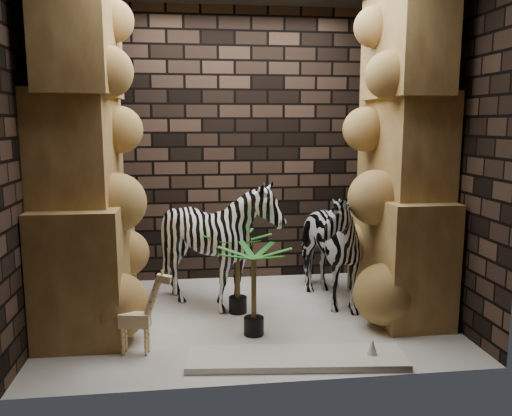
{
  "coord_description": "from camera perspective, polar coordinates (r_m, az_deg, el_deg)",
  "views": [
    {
      "loc": [
        -0.51,
        -4.54,
        1.76
      ],
      "look_at": [
        0.09,
        0.15,
        0.99
      ],
      "focal_mm": 36.61,
      "sensor_mm": 36.0,
      "label": 1
    }
  ],
  "objects": [
    {
      "name": "wall_back",
      "position": [
        5.82,
        -2.29,
        6.72
      ],
      "size": [
        3.5,
        0.0,
        3.5
      ],
      "primitive_type": "plane",
      "rotation": [
        1.57,
        0.0,
        0.0
      ],
      "color": "black",
      "rests_on": "ground"
    },
    {
      "name": "palm_back",
      "position": [
        4.39,
        -0.24,
        -9.05
      ],
      "size": [
        0.36,
        0.36,
        0.76
      ],
      "primitive_type": null,
      "color": "#1A6214",
      "rests_on": "floor"
    },
    {
      "name": "floor",
      "position": [
        4.9,
        -0.86,
        -11.78
      ],
      "size": [
        3.5,
        3.5,
        0.0
      ],
      "primitive_type": "plane",
      "color": "white",
      "rests_on": "ground"
    },
    {
      "name": "surfboard",
      "position": [
        4.06,
        4.41,
        -16.05
      ],
      "size": [
        1.66,
        0.56,
        0.05
      ],
      "primitive_type": "cube",
      "rotation": [
        0.0,
        0.0,
        -0.1
      ],
      "color": "silver",
      "rests_on": "floor"
    },
    {
      "name": "zebra_left",
      "position": [
        4.94,
        -4.12,
        -4.65
      ],
      "size": [
        1.13,
        1.35,
        1.15
      ],
      "primitive_type": "imported",
      "rotation": [
        0.0,
        0.0,
        0.09
      ],
      "color": "white",
      "rests_on": "floor"
    },
    {
      "name": "palm_front",
      "position": [
        4.88,
        -2.01,
        -7.06
      ],
      "size": [
        0.36,
        0.36,
        0.77
      ],
      "primitive_type": null,
      "color": "#1A6214",
      "rests_on": "floor"
    },
    {
      "name": "giraffe_toy",
      "position": [
        4.16,
        -13.14,
        -10.9
      ],
      "size": [
        0.37,
        0.18,
        0.69
      ],
      "primitive_type": null,
      "rotation": [
        0.0,
        0.0,
        -0.19
      ],
      "color": "#FFDC9B",
      "rests_on": "floor"
    },
    {
      "name": "wall_right",
      "position": [
        5.08,
        19.23,
        5.83
      ],
      "size": [
        0.0,
        3.0,
        3.0
      ],
      "primitive_type": "plane",
      "rotation": [
        1.57,
        0.0,
        -1.57
      ],
      "color": "black",
      "rests_on": "ground"
    },
    {
      "name": "wall_front",
      "position": [
        3.34,
        1.5,
        4.8
      ],
      "size": [
        3.5,
        0.0,
        3.5
      ],
      "primitive_type": "plane",
      "rotation": [
        -1.57,
        0.0,
        0.0
      ],
      "color": "black",
      "rests_on": "ground"
    },
    {
      "name": "wall_left",
      "position": [
        4.72,
        -22.65,
        5.41
      ],
      "size": [
        0.0,
        3.0,
        3.0
      ],
      "primitive_type": "plane",
      "rotation": [
        1.57,
        0.0,
        1.57
      ],
      "color": "black",
      "rests_on": "ground"
    },
    {
      "name": "rock_pillar_right",
      "position": [
        4.94,
        15.78,
        5.92
      ],
      "size": [
        0.58,
        1.25,
        3.0
      ],
      "primitive_type": null,
      "color": "tan",
      "rests_on": "floor"
    },
    {
      "name": "rock_pillar_left",
      "position": [
        4.64,
        -18.46,
        5.59
      ],
      "size": [
        0.68,
        1.3,
        3.0
      ],
      "primitive_type": null,
      "color": "tan",
      "rests_on": "floor"
    },
    {
      "name": "zebra_right",
      "position": [
        5.13,
        7.12,
        -3.04
      ],
      "size": [
        0.83,
        1.24,
        1.35
      ],
      "primitive_type": "imported",
      "rotation": [
        0.0,
        0.0,
        0.21
      ],
      "color": "white",
      "rests_on": "floor"
    }
  ]
}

